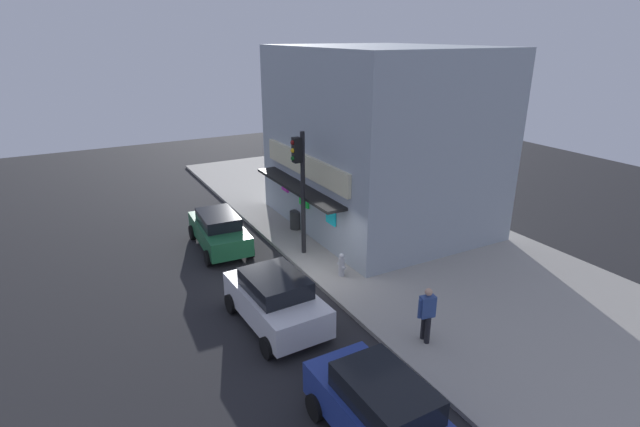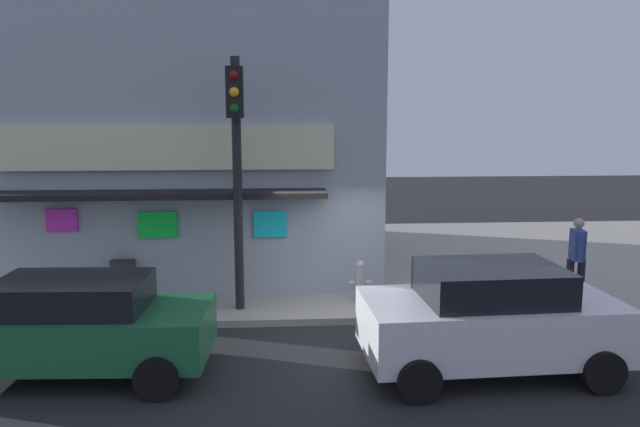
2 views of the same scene
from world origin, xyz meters
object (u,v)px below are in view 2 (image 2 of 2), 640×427
Objects in this scene: trash_can at (123,279)px; pedestrian at (577,254)px; parked_car_green at (74,326)px; fire_hydrant at (360,282)px; traffic_light at (236,151)px; parked_car_white at (489,318)px.

trash_can is 9.61m from pedestrian.
fire_hydrant is at bearing 32.44° from parked_car_green.
traffic_light is at bearing -176.36° from pedestrian.
pedestrian is (7.09, 0.45, -2.24)m from traffic_light.
trash_can is (-4.95, 0.54, -0.01)m from fire_hydrant.
traffic_light is at bearing 48.36° from parked_car_green.
parked_car_white is (-3.04, -3.35, -0.20)m from pedestrian.
traffic_light is 2.90× the size of pedestrian.
fire_hydrant is 4.98m from trash_can.
trash_can is at bearing 159.01° from traffic_light.
pedestrian is 0.43× the size of parked_car_white.
parked_car_green is at bearing -131.64° from traffic_light.
fire_hydrant is 5.72m from parked_car_green.
traffic_light is at bearing 144.44° from parked_car_white.
traffic_light is 3.71m from fire_hydrant.
fire_hydrant is at bearing 115.70° from parked_car_white.
pedestrian is 4.53m from parked_car_white.
trash_can is 3.62m from parked_car_green.
fire_hydrant is 3.69m from parked_car_white.
parked_car_white is at bearing -64.30° from fire_hydrant.
fire_hydrant is at bearing -6.24° from trash_can.
pedestrian is at bearing 3.64° from traffic_light.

